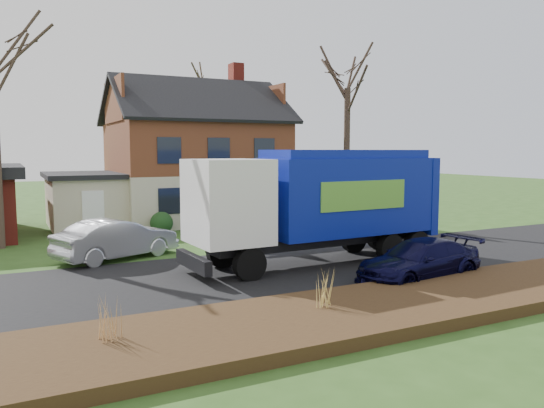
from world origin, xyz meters
name	(u,v)px	position (x,y,z in m)	size (l,w,h in m)	color
ground	(274,271)	(0.00, 0.00, 0.00)	(120.00, 120.00, 0.00)	#294818
road	(274,271)	(0.00, 0.00, 0.01)	(80.00, 7.00, 0.02)	black
mulch_verge	(373,309)	(0.00, -5.30, 0.15)	(80.00, 3.50, 0.30)	black
main_house	(187,150)	(1.49, 13.91, 4.03)	(12.95, 8.95, 9.26)	beige
garbage_truck	(323,198)	(2.12, 0.41, 2.32)	(9.49, 2.94, 4.02)	black
silver_sedan	(117,239)	(-4.28, 4.40, 0.75)	(1.58, 4.54, 1.50)	#B6B8BF
navy_wagon	(419,261)	(3.36, -3.18, 0.63)	(1.78, 4.37, 1.27)	black
tree_front_east	(348,66)	(8.72, 8.51, 8.50)	(3.76, 3.76, 10.45)	#382A22
tree_back	(205,76)	(5.06, 20.71, 9.20)	(3.49, 3.49, 11.04)	#46372A
grass_clump_west	(110,317)	(-6.14, -4.94, 0.75)	(0.34, 0.28, 0.89)	tan
grass_clump_mid	(325,287)	(-1.20, -5.02, 0.77)	(0.34, 0.28, 0.94)	tan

